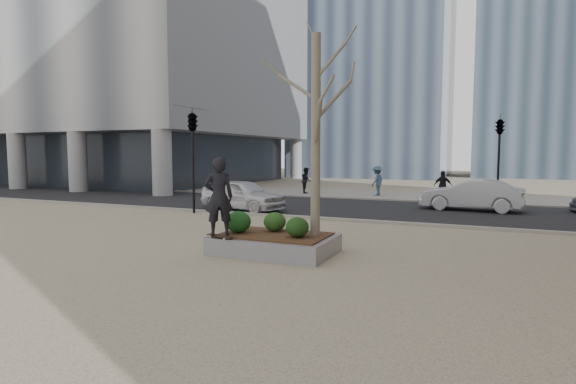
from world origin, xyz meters
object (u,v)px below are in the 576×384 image
at_px(skateboarder, 219,197).
at_px(police_car, 243,195).
at_px(skateboard, 219,237).
at_px(planter, 274,244).

bearing_deg(skateboarder, police_car, -97.38).
bearing_deg(skateboarder, skateboard, -109.14).
xyz_separation_m(planter, police_car, (-4.99, 7.18, 0.49)).
bearing_deg(skateboard, police_car, 132.44).
relative_size(planter, police_car, 0.73).
bearing_deg(skateboarder, planter, -174.52).
distance_m(skateboarder, police_car, 8.98).
height_order(planter, police_car, police_car).
xyz_separation_m(planter, skateboard, (-1.10, -0.88, 0.26)).
distance_m(planter, skateboard, 1.43).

